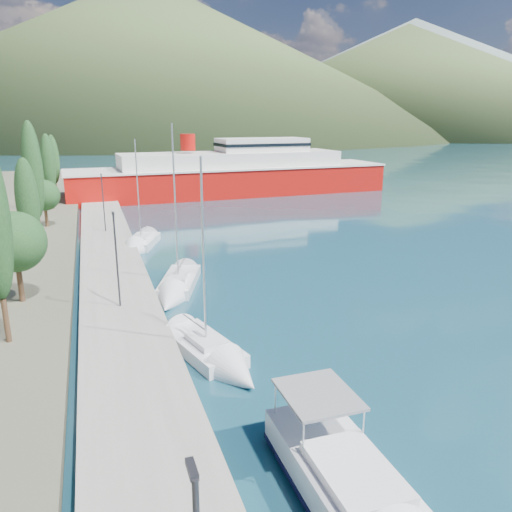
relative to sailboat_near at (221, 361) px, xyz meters
name	(u,v)px	position (x,y,z in m)	size (l,w,h in m)	color
ground	(129,167)	(4.55, 113.86, -0.31)	(1400.00, 1400.00, 0.00)	#164253
quay	(112,264)	(-4.45, 19.86, 0.09)	(5.00, 88.00, 0.80)	gray
hills_far	(207,63)	(143.14, 612.59, 77.08)	(1480.00, 900.00, 180.00)	slate
hills_near	(229,68)	(102.59, 366.36, 48.87)	(1010.00, 520.00, 115.00)	#43572D
tree_row	(31,196)	(-10.55, 24.29, 5.57)	(3.96, 64.77, 11.57)	#47301E
lamp_posts	(117,258)	(-4.45, 8.06, 3.77)	(0.15, 48.07, 6.06)	#2D2D33
sailboat_near	(221,361)	(0.00, 0.00, 0.00)	(4.45, 8.41, 11.59)	silver
sailboat_mid	(174,292)	(-0.48, 11.45, 0.00)	(5.30, 9.34, 13.04)	silver
sailboat_far	(137,247)	(-1.78, 25.44, 0.01)	(5.08, 8.20, 11.50)	silver
ferry	(233,175)	(17.27, 58.13, 2.89)	(53.51, 13.71, 10.53)	#B30F0A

